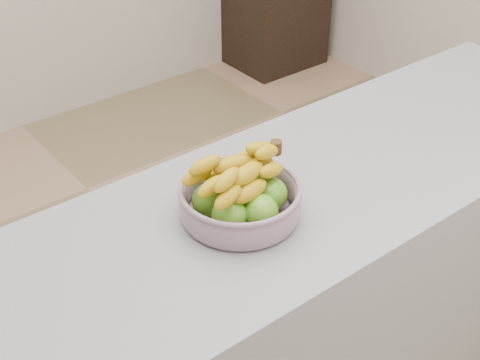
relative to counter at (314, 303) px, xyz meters
name	(u,v)px	position (x,y,z in m)	size (l,w,h in m)	color
ground	(248,344)	(0.00, 0.31, -0.45)	(4.00, 4.00, 0.00)	#A28063
counter	(314,303)	(0.00, 0.00, 0.00)	(2.00, 0.60, 0.90)	gray
fruit_bowl	(240,197)	(-0.28, 0.00, 0.50)	(0.28, 0.28, 0.16)	#9CA9BB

